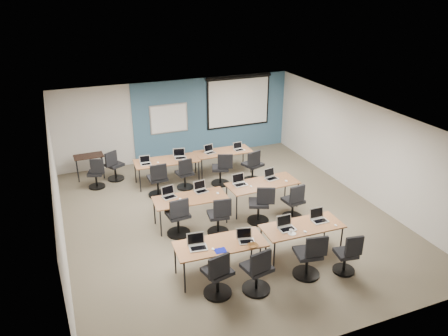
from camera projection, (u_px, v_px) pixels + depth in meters
name	position (u px, v px, depth m)	size (l,w,h in m)	color
floor	(228.00, 218.00, 11.34)	(8.00, 9.00, 0.02)	#6B6354
ceiling	(228.00, 118.00, 10.26)	(8.00, 9.00, 0.02)	white
wall_back	(177.00, 120.00, 14.63)	(8.00, 0.04, 2.70)	beige
wall_front	(335.00, 276.00, 6.98)	(8.00, 0.04, 2.70)	beige
wall_left	(57.00, 198.00, 9.44)	(0.04, 9.00, 2.70)	beige
wall_right	(361.00, 149.00, 12.17)	(0.04, 9.00, 2.70)	beige
blue_accent_panel	(212.00, 116.00, 15.03)	(5.50, 0.04, 2.70)	#3D5977
whiteboard	(169.00, 119.00, 14.43)	(1.28, 0.03, 0.98)	silver
projector_screen	(239.00, 99.00, 15.09)	(2.40, 0.10, 1.82)	black
training_table_front_left	(220.00, 245.00, 8.96)	(1.88, 0.78, 0.73)	#9D623D
training_table_front_right	(302.00, 227.00, 9.60)	(1.81, 0.75, 0.73)	brown
training_table_mid_left	(190.00, 199.00, 10.82)	(1.82, 0.76, 0.73)	#946131
training_table_mid_right	(263.00, 184.00, 11.59)	(1.91, 0.80, 0.73)	brown
training_table_back_left	(167.00, 162.00, 13.03)	(1.91, 0.80, 0.73)	brown
training_table_back_right	(223.00, 153.00, 13.71)	(1.78, 0.74, 0.73)	brown
laptop_0	(197.00, 244.00, 8.79)	(0.36, 0.31, 0.27)	#ABABB2
mouse_0	(213.00, 249.00, 8.74)	(0.06, 0.09, 0.03)	white
task_chair_0	(218.00, 277.00, 8.40)	(0.56, 0.56, 1.04)	black
laptop_1	(246.00, 238.00, 9.01)	(0.33, 0.28, 0.25)	#A7A7AA
mouse_1	(252.00, 243.00, 8.94)	(0.06, 0.10, 0.03)	white
task_chair_1	(257.00, 274.00, 8.50)	(0.57, 0.57, 1.05)	black
laptop_2	(286.00, 226.00, 9.45)	(0.36, 0.31, 0.27)	#BDBDBF
mouse_2	(305.00, 232.00, 9.34)	(0.06, 0.10, 0.03)	white
task_chair_2	(309.00, 259.00, 8.95)	(0.57, 0.57, 1.04)	black
laptop_3	(319.00, 218.00, 9.77)	(0.35, 0.30, 0.26)	silver
mouse_3	(336.00, 225.00, 9.57)	(0.05, 0.09, 0.03)	white
task_chair_3	(347.00, 257.00, 9.08)	(0.47, 0.47, 0.95)	black
laptop_4	(169.00, 194.00, 10.83)	(0.34, 0.29, 0.26)	#BAB9C8
mouse_4	(180.00, 199.00, 10.71)	(0.06, 0.09, 0.03)	white
task_chair_4	(178.00, 219.00, 10.41)	(0.57, 0.57, 1.04)	black
laptop_5	(201.00, 189.00, 11.12)	(0.33, 0.28, 0.25)	#A5A4AF
mouse_5	(218.00, 193.00, 11.00)	(0.07, 0.10, 0.04)	white
task_chair_5	(219.00, 219.00, 10.46)	(0.53, 0.53, 1.01)	black
laptop_6	(239.00, 182.00, 11.48)	(0.35, 0.30, 0.27)	#B0B0B0
mouse_6	(251.00, 186.00, 11.37)	(0.06, 0.10, 0.03)	white
task_chair_6	(260.00, 207.00, 10.97)	(0.59, 0.56, 1.03)	black
laptop_7	(271.00, 176.00, 11.82)	(0.34, 0.29, 0.26)	#AFAFBD
mouse_7	(286.00, 181.00, 11.67)	(0.06, 0.10, 0.04)	white
task_chair_7	(294.00, 204.00, 11.14)	(0.53, 0.53, 1.01)	black
laptop_8	(145.00, 162.00, 12.74)	(0.31, 0.26, 0.23)	silver
mouse_8	(158.00, 162.00, 12.83)	(0.06, 0.10, 0.04)	white
task_chair_8	(158.00, 182.00, 12.30)	(0.57, 0.57, 1.05)	black
laptop_9	(180.00, 156.00, 13.18)	(0.36, 0.30, 0.27)	#ADADAD
mouse_9	(183.00, 160.00, 13.01)	(0.07, 0.10, 0.04)	white
task_chair_9	(185.00, 176.00, 12.75)	(0.50, 0.50, 0.98)	black
laptop_10	(210.00, 151.00, 13.56)	(0.32, 0.27, 0.24)	silver
mouse_10	(224.00, 155.00, 13.40)	(0.06, 0.09, 0.03)	white
task_chair_10	(221.00, 172.00, 13.01)	(0.57, 0.55, 1.02)	black
laptop_11	(239.00, 148.00, 13.78)	(0.30, 0.26, 0.23)	silver
mouse_11	(244.00, 150.00, 13.76)	(0.06, 0.10, 0.04)	white
task_chair_11	(253.00, 169.00, 13.17)	(0.60, 0.58, 1.05)	black
blue_mousepad	(220.00, 251.00, 8.70)	(0.23, 0.19, 0.01)	#090F89
snack_bowl	(253.00, 246.00, 8.81)	(0.21, 0.21, 0.05)	brown
snack_plate	(292.00, 234.00, 9.27)	(0.17, 0.17, 0.01)	white
coffee_cup	(291.00, 231.00, 9.28)	(0.07, 0.07, 0.07)	white
utility_table	(89.00, 159.00, 13.35)	(0.87, 0.48, 0.75)	black
spare_chair_a	(114.00, 168.00, 13.30)	(0.56, 0.51, 0.99)	black
spare_chair_b	(96.00, 176.00, 12.80)	(0.49, 0.48, 0.96)	black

